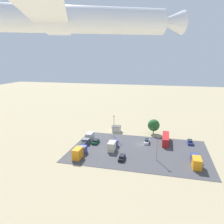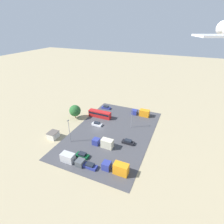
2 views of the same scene
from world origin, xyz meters
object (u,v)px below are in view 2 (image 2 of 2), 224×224
(bus, at_px, (100,114))
(parked_car_0, at_px, (82,155))
(shed_building, at_px, (53,135))
(parked_car_1, at_px, (128,142))
(parked_truck_2, at_px, (104,143))
(parked_truck_3, at_px, (117,168))
(parked_car_2, at_px, (90,166))
(parked_car_4, at_px, (106,107))
(parked_truck_1, at_px, (71,159))
(parked_truck_0, at_px, (142,113))
(parked_car_3, at_px, (97,124))

(bus, bearing_deg, parked_car_0, 14.94)
(shed_building, bearing_deg, parked_car_1, 106.25)
(parked_car_1, bearing_deg, shed_building, 106.25)
(shed_building, relative_size, parked_truck_2, 0.50)
(bus, distance_m, parked_truck_3, 34.75)
(parked_car_2, height_order, parked_car_4, parked_car_2)
(shed_building, distance_m, parked_car_0, 16.77)
(shed_building, xyz_separation_m, parked_truck_3, (6.37, 29.10, 0.39))
(shed_building, relative_size, parked_truck_1, 0.49)
(parked_truck_2, bearing_deg, bus, 31.04)
(parked_car_1, xyz_separation_m, parked_car_2, (16.09, -6.83, -0.01))
(parked_car_0, bearing_deg, shed_building, -106.52)
(bus, relative_size, parked_car_1, 2.37)
(shed_building, relative_size, parked_car_4, 0.87)
(parked_car_0, height_order, parked_truck_2, parked_truck_2)
(parked_car_0, distance_m, parked_truck_3, 13.16)
(parked_car_0, distance_m, parked_truck_0, 37.52)
(parked_car_4, xyz_separation_m, parked_truck_3, (37.59, 21.31, 0.97))
(bus, xyz_separation_m, parked_car_3, (7.18, 2.25, -0.99))
(bus, xyz_separation_m, parked_car_4, (-9.28, -1.15, -1.01))
(parked_truck_1, bearing_deg, parked_car_4, -170.70)
(parked_truck_0, relative_size, parked_truck_3, 1.04)
(parked_car_3, distance_m, parked_car_4, 16.80)
(parked_car_4, distance_m, parked_truck_2, 30.81)
(parked_truck_0, relative_size, parked_truck_2, 1.08)
(shed_building, height_order, parked_car_0, shed_building)
(shed_building, distance_m, parked_truck_3, 29.79)
(parked_car_2, bearing_deg, bus, -158.23)
(parked_car_3, height_order, parked_truck_1, parked_truck_1)
(parked_truck_1, xyz_separation_m, parked_truck_2, (-11.37, 6.04, 0.16))
(parked_car_2, xyz_separation_m, parked_truck_2, (-11.09, -0.61, 0.83))
(bus, bearing_deg, parked_car_4, -172.93)
(shed_building, height_order, parked_car_4, shed_building)
(bus, bearing_deg, parked_truck_2, 31.04)
(parked_car_2, relative_size, parked_car_3, 0.99)
(shed_building, bearing_deg, parked_truck_3, 77.66)
(parked_truck_2, relative_size, parked_truck_3, 0.96)
(parked_truck_0, height_order, parked_truck_1, parked_truck_0)
(parked_truck_0, bearing_deg, parked_car_3, 137.07)
(parked_car_3, xyz_separation_m, parked_truck_0, (-16.49, 15.34, 0.80))
(parked_car_1, relative_size, parked_car_4, 1.00)
(bus, relative_size, parked_car_3, 2.44)
(parked_truck_0, bearing_deg, shed_building, 139.67)
(parked_car_4, bearing_deg, parked_truck_2, 23.95)
(shed_building, height_order, parked_truck_3, parked_truck_3)
(bus, relative_size, parked_truck_1, 1.35)
(parked_car_2, xyz_separation_m, parked_truck_1, (0.28, -6.65, 0.67))
(shed_building, xyz_separation_m, parked_car_4, (-31.22, 7.79, -0.57))
(parked_car_2, height_order, parked_truck_3, parked_truck_3)
(bus, xyz_separation_m, parked_car_1, (13.86, 18.79, -0.99))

